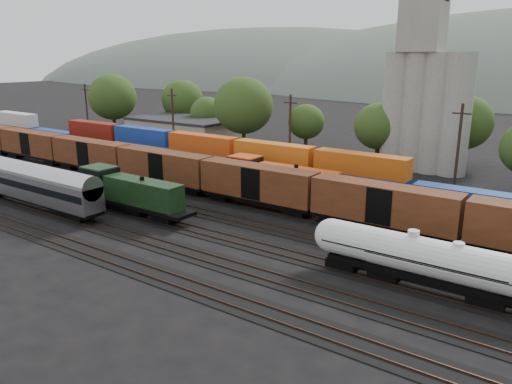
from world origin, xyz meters
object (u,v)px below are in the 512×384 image
Objects in this scene: green_locomotive at (125,191)px; grain_silo at (425,98)px; tank_car_a at (412,255)px; passenger_coach at (33,182)px; orange_locomotive at (274,178)px.

grain_silo reaches higher than green_locomotive.
grain_silo is at bearing 106.69° from tank_car_a.
tank_car_a is at bearing -73.31° from grain_silo.
tank_car_a is 43.67m from grain_silo.
passenger_coach is 1.22× the size of orange_locomotive.
green_locomotive is at bearing -125.43° from orange_locomotive.
passenger_coach is at bearing -136.27° from orange_locomotive.
green_locomotive is 1.04× the size of tank_car_a.
grain_silo is (31.07, 46.00, 8.10)m from passenger_coach.
green_locomotive is 0.60× the size of grain_silo.
green_locomotive is 0.77× the size of passenger_coach.
orange_locomotive is at bearing 43.73° from passenger_coach.
grain_silo is (20.83, 41.00, 8.64)m from green_locomotive.
tank_car_a is at bearing -33.75° from orange_locomotive.
grain_silo is (10.16, 26.00, 8.63)m from orange_locomotive.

